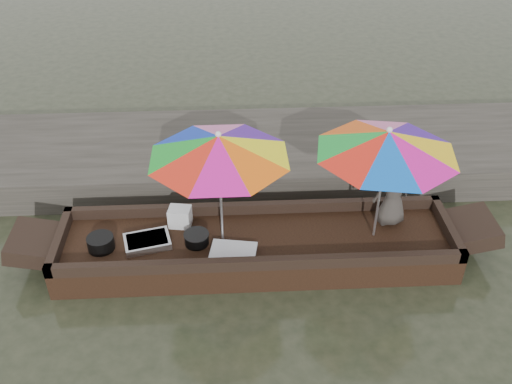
{
  "coord_description": "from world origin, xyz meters",
  "views": [
    {
      "loc": [
        -0.3,
        -5.54,
        4.99
      ],
      "look_at": [
        0.0,
        0.1,
        1.0
      ],
      "focal_mm": 40.0,
      "sensor_mm": 36.0,
      "label": 1
    }
  ],
  "objects_px": {
    "tray_scallop": "(233,252)",
    "vendor": "(394,190)",
    "boat_hull": "(256,249)",
    "supply_bag": "(180,217)",
    "umbrella_stern": "(381,185)",
    "cooking_pot": "(101,243)",
    "tray_crayfish": "(147,242)",
    "umbrella_bow": "(221,189)",
    "charcoal_grill": "(197,239)"
  },
  "relations": [
    {
      "from": "tray_scallop",
      "to": "vendor",
      "type": "xyz_separation_m",
      "value": [
        2.05,
        0.54,
        0.47
      ]
    },
    {
      "from": "boat_hull",
      "to": "supply_bag",
      "type": "relative_size",
      "value": 17.84
    },
    {
      "from": "supply_bag",
      "to": "umbrella_stern",
      "type": "height_order",
      "value": "umbrella_stern"
    },
    {
      "from": "boat_hull",
      "to": "supply_bag",
      "type": "xyz_separation_m",
      "value": [
        -0.97,
        0.33,
        0.3
      ]
    },
    {
      "from": "cooking_pot",
      "to": "tray_crayfish",
      "type": "xyz_separation_m",
      "value": [
        0.56,
        0.05,
        -0.04
      ]
    },
    {
      "from": "umbrella_stern",
      "to": "boat_hull",
      "type": "bearing_deg",
      "value": 180.0
    },
    {
      "from": "tray_crayfish",
      "to": "vendor",
      "type": "bearing_deg",
      "value": 5.55
    },
    {
      "from": "boat_hull",
      "to": "umbrella_bow",
      "type": "xyz_separation_m",
      "value": [
        -0.43,
        0.0,
        0.95
      ]
    },
    {
      "from": "charcoal_grill",
      "to": "supply_bag",
      "type": "bearing_deg",
      "value": 119.8
    },
    {
      "from": "cooking_pot",
      "to": "charcoal_grill",
      "type": "height_order",
      "value": "cooking_pot"
    },
    {
      "from": "umbrella_bow",
      "to": "umbrella_stern",
      "type": "distance_m",
      "value": 1.92
    },
    {
      "from": "umbrella_bow",
      "to": "cooking_pot",
      "type": "bearing_deg",
      "value": -176.66
    },
    {
      "from": "boat_hull",
      "to": "umbrella_bow",
      "type": "height_order",
      "value": "umbrella_bow"
    },
    {
      "from": "tray_scallop",
      "to": "charcoal_grill",
      "type": "height_order",
      "value": "charcoal_grill"
    },
    {
      "from": "boat_hull",
      "to": "vendor",
      "type": "xyz_separation_m",
      "value": [
        1.75,
        0.26,
        0.68
      ]
    },
    {
      "from": "charcoal_grill",
      "to": "umbrella_stern",
      "type": "distance_m",
      "value": 2.36
    },
    {
      "from": "tray_crayfish",
      "to": "umbrella_stern",
      "type": "xyz_separation_m",
      "value": [
        2.86,
        0.04,
        0.73
      ]
    },
    {
      "from": "tray_scallop",
      "to": "umbrella_bow",
      "type": "relative_size",
      "value": 0.33
    },
    {
      "from": "tray_crayfish",
      "to": "boat_hull",
      "type": "bearing_deg",
      "value": 1.78
    },
    {
      "from": "supply_bag",
      "to": "vendor",
      "type": "bearing_deg",
      "value": -1.51
    },
    {
      "from": "boat_hull",
      "to": "cooking_pot",
      "type": "height_order",
      "value": "cooking_pot"
    },
    {
      "from": "boat_hull",
      "to": "umbrella_bow",
      "type": "bearing_deg",
      "value": 180.0
    },
    {
      "from": "tray_crayfish",
      "to": "vendor",
      "type": "distance_m",
      "value": 3.17
    },
    {
      "from": "boat_hull",
      "to": "vendor",
      "type": "bearing_deg",
      "value": 8.45
    },
    {
      "from": "boat_hull",
      "to": "vendor",
      "type": "relative_size",
      "value": 4.97
    },
    {
      "from": "supply_bag",
      "to": "umbrella_stern",
      "type": "distance_m",
      "value": 2.57
    },
    {
      "from": "vendor",
      "to": "umbrella_stern",
      "type": "xyz_separation_m",
      "value": [
        -0.26,
        -0.26,
        0.27
      ]
    },
    {
      "from": "boat_hull",
      "to": "cooking_pot",
      "type": "xyz_separation_m",
      "value": [
        -1.92,
        -0.09,
        0.26
      ]
    },
    {
      "from": "tray_crayfish",
      "to": "tray_scallop",
      "type": "distance_m",
      "value": 1.09
    },
    {
      "from": "cooking_pot",
      "to": "tray_crayfish",
      "type": "distance_m",
      "value": 0.56
    },
    {
      "from": "supply_bag",
      "to": "tray_crayfish",
      "type": "bearing_deg",
      "value": -136.22
    },
    {
      "from": "cooking_pot",
      "to": "umbrella_stern",
      "type": "distance_m",
      "value": 3.49
    },
    {
      "from": "cooking_pot",
      "to": "umbrella_stern",
      "type": "height_order",
      "value": "umbrella_stern"
    },
    {
      "from": "boat_hull",
      "to": "tray_crayfish",
      "type": "relative_size",
      "value": 8.96
    },
    {
      "from": "cooking_pot",
      "to": "umbrella_stern",
      "type": "xyz_separation_m",
      "value": [
        3.42,
        0.09,
        0.69
      ]
    },
    {
      "from": "tray_scallop",
      "to": "boat_hull",
      "type": "bearing_deg",
      "value": 43.6
    },
    {
      "from": "tray_scallop",
      "to": "supply_bag",
      "type": "xyz_separation_m",
      "value": [
        -0.68,
        0.62,
        0.1
      ]
    },
    {
      "from": "cooking_pot",
      "to": "vendor",
      "type": "relative_size",
      "value": 0.33
    },
    {
      "from": "tray_crayfish",
      "to": "charcoal_grill",
      "type": "distance_m",
      "value": 0.62
    },
    {
      "from": "tray_crayfish",
      "to": "vendor",
      "type": "height_order",
      "value": "vendor"
    },
    {
      "from": "tray_crayfish",
      "to": "umbrella_stern",
      "type": "height_order",
      "value": "umbrella_stern"
    },
    {
      "from": "cooking_pot",
      "to": "tray_scallop",
      "type": "relative_size",
      "value": 0.59
    },
    {
      "from": "vendor",
      "to": "umbrella_stern",
      "type": "distance_m",
      "value": 0.46
    },
    {
      "from": "tray_scallop",
      "to": "umbrella_stern",
      "type": "distance_m",
      "value": 1.96
    },
    {
      "from": "umbrella_bow",
      "to": "tray_crayfish",
      "type": "bearing_deg",
      "value": -177.42
    },
    {
      "from": "boat_hull",
      "to": "tray_crayfish",
      "type": "xyz_separation_m",
      "value": [
        -1.36,
        -0.04,
        0.22
      ]
    },
    {
      "from": "boat_hull",
      "to": "vendor",
      "type": "distance_m",
      "value": 1.9
    },
    {
      "from": "cooking_pot",
      "to": "umbrella_stern",
      "type": "bearing_deg",
      "value": 1.46
    },
    {
      "from": "boat_hull",
      "to": "cooking_pot",
      "type": "bearing_deg",
      "value": -177.4
    },
    {
      "from": "cooking_pot",
      "to": "supply_bag",
      "type": "xyz_separation_m",
      "value": [
        0.95,
        0.42,
        0.04
      ]
    }
  ]
}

